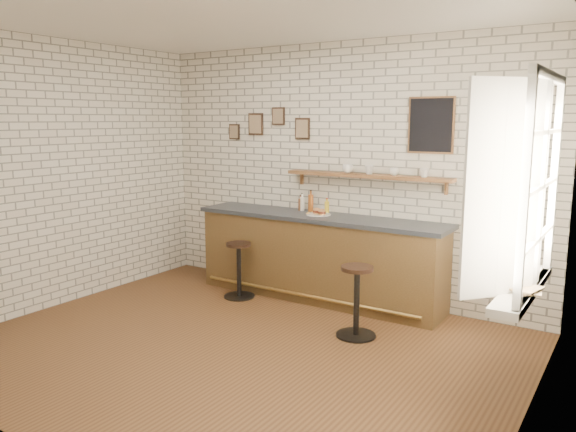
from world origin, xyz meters
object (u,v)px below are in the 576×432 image
(sandwich_plate, at_px, (319,214))
(book_upper, at_px, (515,286))
(bitters_bottle_white, at_px, (302,203))
(bar_stool_left, at_px, (239,268))
(bar_counter, at_px, (318,257))
(shelf_cup_c, at_px, (394,172))
(condiment_bottle_yellow, at_px, (327,207))
(bitters_bottle_brown, at_px, (301,204))
(bar_stool_right, at_px, (357,299))
(shelf_cup_d, at_px, (424,173))
(bitters_bottle_amber, at_px, (311,203))
(book_lower, at_px, (515,289))
(shelf_cup_b, at_px, (369,170))
(shelf_cup_a, at_px, (348,169))
(ciabatta_sandwich, at_px, (319,211))

(sandwich_plate, relative_size, book_upper, 1.27)
(bitters_bottle_white, xyz_separation_m, bar_stool_left, (-0.49, -0.65, -0.74))
(bar_counter, height_order, shelf_cup_c, shelf_cup_c)
(bar_counter, bearing_deg, condiment_bottle_yellow, 86.24)
(bitters_bottle_brown, relative_size, bar_stool_right, 0.27)
(shelf_cup_c, relative_size, shelf_cup_d, 1.07)
(bitters_bottle_amber, bearing_deg, book_lower, -33.17)
(bitters_bottle_amber, bearing_deg, shelf_cup_d, 1.07)
(book_lower, bearing_deg, shelf_cup_d, 118.31)
(bar_counter, xyz_separation_m, bitters_bottle_brown, (-0.35, 0.17, 0.58))
(bitters_bottle_brown, bearing_deg, book_lower, -31.82)
(shelf_cup_b, distance_m, book_lower, 2.71)
(book_lower, bearing_deg, book_upper, 82.21)
(shelf_cup_a, bearing_deg, shelf_cup_c, -36.28)
(sandwich_plate, distance_m, bar_stool_right, 1.39)
(sandwich_plate, distance_m, shelf_cup_b, 0.78)
(shelf_cup_b, xyz_separation_m, book_lower, (1.95, -1.79, -0.61))
(bitters_bottle_brown, xyz_separation_m, book_upper, (2.84, -1.75, -0.13))
(sandwich_plate, distance_m, shelf_cup_c, 1.01)
(shelf_cup_a, bearing_deg, shelf_cup_d, -36.28)
(shelf_cup_b, bearing_deg, book_upper, -82.45)
(shelf_cup_a, bearing_deg, shelf_cup_b, -36.28)
(sandwich_plate, height_order, condiment_bottle_yellow, condiment_bottle_yellow)
(bar_stool_left, xyz_separation_m, book_upper, (3.30, -1.10, 0.60))
(book_lower, distance_m, book_upper, 0.02)
(bar_stool_right, distance_m, shelf_cup_c, 1.56)
(bar_stool_left, relative_size, shelf_cup_c, 6.13)
(shelf_cup_c, bearing_deg, sandwich_plate, 102.29)
(bitters_bottle_brown, bearing_deg, bar_counter, -26.24)
(bar_stool_left, xyz_separation_m, shelf_cup_d, (2.00, 0.67, 1.19))
(bar_counter, xyz_separation_m, ciabatta_sandwich, (0.01, 0.00, 0.55))
(bar_stool_right, xyz_separation_m, book_upper, (1.57, -0.74, 0.58))
(bitters_bottle_brown, bearing_deg, bar_stool_right, -38.56)
(bar_counter, relative_size, sandwich_plate, 11.07)
(bitters_bottle_brown, distance_m, bitters_bottle_white, 0.02)
(book_lower, bearing_deg, bar_counter, 139.64)
(shelf_cup_d, bearing_deg, book_lower, -67.10)
(book_upper, bearing_deg, condiment_bottle_yellow, 159.19)
(shelf_cup_b, height_order, book_upper, shelf_cup_b)
(ciabatta_sandwich, distance_m, bar_stool_right, 1.40)
(bitters_bottle_amber, height_order, shelf_cup_c, shelf_cup_c)
(bar_counter, height_order, book_lower, bar_counter)
(condiment_bottle_yellow, relative_size, bar_stool_left, 0.27)
(bitters_bottle_amber, bearing_deg, ciabatta_sandwich, -38.45)
(bitters_bottle_brown, relative_size, shelf_cup_d, 1.90)
(bitters_bottle_white, height_order, shelf_cup_a, shelf_cup_a)
(shelf_cup_a, bearing_deg, bitters_bottle_white, 146.20)
(ciabatta_sandwich, bearing_deg, bar_stool_right, -42.77)
(condiment_bottle_yellow, bearing_deg, bar_stool_left, -142.03)
(bitters_bottle_white, xyz_separation_m, shelf_cup_b, (0.87, 0.03, 0.45))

